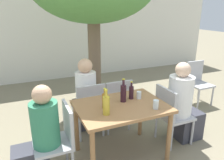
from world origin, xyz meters
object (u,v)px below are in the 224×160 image
(patio_chair_1, at_px, (171,112))
(person_seated_1, at_px, (183,106))
(dining_table_front, at_px, (121,112))
(patio_chair_2, at_px, (89,107))
(amber_bottle_2, at_px, (105,100))
(patio_chair_0, at_px, (60,137))
(oil_cruet_3, at_px, (106,105))
(drinking_glass_0, at_px, (139,95))
(wine_bottle_1, at_px, (131,92))
(patio_chair_3, at_px, (116,102))
(wine_bottle_0, at_px, (123,93))
(person_seated_2, at_px, (85,98))
(person_seated_0, at_px, (39,140))
(patio_chair_4, at_px, (197,80))
(drinking_glass_1, at_px, (156,104))

(patio_chair_1, bearing_deg, person_seated_1, -90.00)
(dining_table_front, xyz_separation_m, patio_chair_2, (-0.23, 0.65, -0.17))
(person_seated_1, distance_m, amber_bottle_2, 1.30)
(patio_chair_0, relative_size, oil_cruet_3, 2.86)
(drinking_glass_0, bearing_deg, wine_bottle_1, 159.53)
(patio_chair_2, distance_m, drinking_glass_0, 0.85)
(patio_chair_3, height_order, person_seated_1, person_seated_1)
(wine_bottle_0, height_order, drinking_glass_0, wine_bottle_0)
(person_seated_1, bearing_deg, person_seated_2, 55.09)
(person_seated_0, bearing_deg, patio_chair_1, 90.00)
(patio_chair_2, relative_size, person_seated_1, 0.72)
(dining_table_front, height_order, patio_chair_2, patio_chair_2)
(patio_chair_1, xyz_separation_m, patio_chair_4, (1.47, 1.01, 0.00))
(amber_bottle_2, bearing_deg, patio_chair_4, 21.71)
(person_seated_0, xyz_separation_m, drinking_glass_0, (1.36, 0.10, 0.30))
(person_seated_0, height_order, wine_bottle_1, person_seated_0)
(patio_chair_1, bearing_deg, patio_chair_3, 41.49)
(patio_chair_0, relative_size, patio_chair_3, 1.00)
(patio_chair_4, height_order, wine_bottle_0, wine_bottle_0)
(patio_chair_0, distance_m, wine_bottle_0, 0.97)
(patio_chair_3, bearing_deg, wine_bottle_1, 88.29)
(patio_chair_3, height_order, person_seated_2, person_seated_2)
(patio_chair_2, bearing_deg, oil_cruet_3, 87.08)
(patio_chair_1, distance_m, wine_bottle_0, 0.84)
(patio_chair_1, height_order, patio_chair_3, same)
(patio_chair_0, relative_size, person_seated_1, 0.72)
(person_seated_0, bearing_deg, drinking_glass_1, 79.30)
(patio_chair_2, bearing_deg, patio_chair_0, 48.51)
(drinking_glass_0, bearing_deg, patio_chair_3, 98.62)
(patio_chair_2, bearing_deg, patio_chair_4, -172.05)
(patio_chair_1, relative_size, person_seated_0, 0.76)
(person_seated_0, relative_size, wine_bottle_1, 4.69)
(person_seated_1, relative_size, drinking_glass_0, 12.16)
(person_seated_1, distance_m, oil_cruet_3, 1.36)
(patio_chair_3, xyz_separation_m, patio_chair_4, (2.05, 0.35, 0.00))
(patio_chair_0, xyz_separation_m, oil_cruet_3, (0.54, -0.16, 0.39))
(patio_chair_4, bearing_deg, patio_chair_3, -170.29)
(patio_chair_4, xyz_separation_m, drinking_glass_1, (-1.93, -1.27, 0.32))
(patio_chair_4, xyz_separation_m, person_seated_2, (-2.51, -0.12, 0.05))
(patio_chair_2, height_order, person_seated_0, person_seated_0)
(drinking_glass_1, bearing_deg, patio_chair_2, 122.27)
(drinking_glass_1, bearing_deg, person_seated_1, 20.95)
(person_seated_1, bearing_deg, wine_bottle_1, 80.80)
(patio_chair_2, bearing_deg, person_seated_2, -90.00)
(patio_chair_0, bearing_deg, drinking_glass_0, 94.86)
(wine_bottle_1, bearing_deg, patio_chair_4, 22.90)
(person_seated_0, bearing_deg, wine_bottle_1, 96.02)
(amber_bottle_2, relative_size, drinking_glass_0, 2.54)
(person_seated_1, height_order, amber_bottle_2, person_seated_1)
(patio_chair_3, xyz_separation_m, person_seated_0, (-1.28, -0.65, 0.02))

